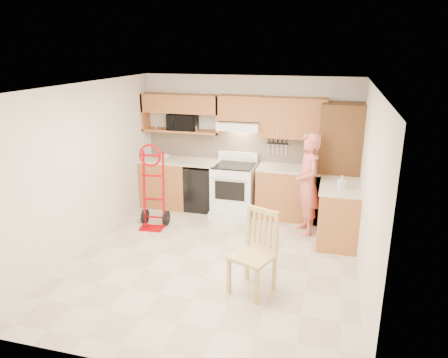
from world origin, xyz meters
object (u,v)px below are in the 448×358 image
at_px(hand_truck, 152,191).
at_px(person, 307,184).
at_px(microwave, 183,122).
at_px(dining_chair, 252,253).
at_px(range, 233,186).

bearing_deg(hand_truck, person, 5.15).
relative_size(microwave, person, 0.32).
bearing_deg(microwave, dining_chair, -58.44).
xyz_separation_m(microwave, range, (1.05, -0.28, -1.09)).
relative_size(range, hand_truck, 0.84).
bearing_deg(person, microwave, -126.31).
bearing_deg(microwave, range, -18.04).
xyz_separation_m(microwave, person, (2.40, -0.74, -0.79)).
distance_m(hand_truck, dining_chair, 2.56).
height_order(person, dining_chair, person).
bearing_deg(microwave, hand_truck, -100.24).
bearing_deg(range, microwave, 165.21).
xyz_separation_m(person, dining_chair, (-0.51, -1.99, -0.32)).
bearing_deg(range, hand_truck, -142.65).
xyz_separation_m(person, hand_truck, (-2.55, -0.45, -0.19)).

